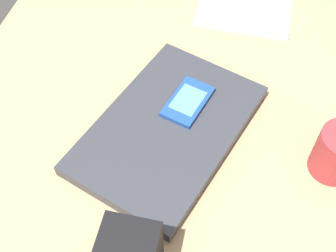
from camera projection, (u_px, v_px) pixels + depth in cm
name	position (u px, v px, depth cm)	size (l,w,h in cm)	color
desk_surface	(167.00, 108.00, 84.41)	(120.00, 80.00, 3.00)	tan
laptop_closed	(168.00, 129.00, 78.20)	(34.23, 22.16, 2.34)	#33353D
cell_phone_on_laptop	(188.00, 102.00, 79.78)	(11.41, 8.49, 0.97)	#1E479E
notepad	(244.00, 12.00, 98.05)	(13.21, 20.16, 0.80)	white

